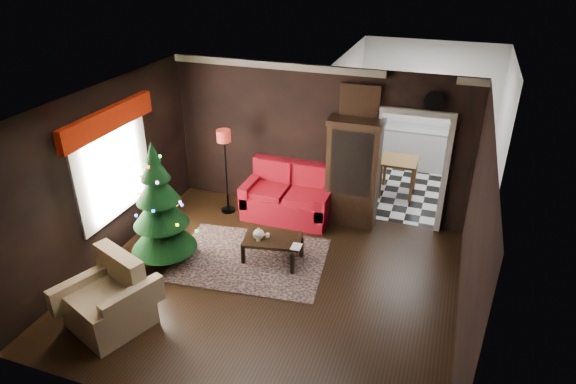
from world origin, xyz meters
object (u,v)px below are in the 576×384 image
(christmas_tree, at_px, (159,205))
(loveseat, at_px, (288,193))
(curio_cabinet, at_px, (353,175))
(kitchen_table, at_px, (398,177))
(floor_lamp, at_px, (226,172))
(coffee_table, at_px, (273,249))
(armchair, at_px, (108,297))
(teapot, at_px, (259,234))
(wall_clock, at_px, (434,101))

(christmas_tree, bearing_deg, loveseat, 55.57)
(loveseat, relative_size, curio_cabinet, 0.89)
(christmas_tree, distance_m, kitchen_table, 4.92)
(floor_lamp, bearing_deg, christmas_tree, -97.05)
(curio_cabinet, height_order, christmas_tree, christmas_tree)
(coffee_table, distance_m, kitchen_table, 3.46)
(armchair, relative_size, teapot, 4.82)
(armchair, bearing_deg, floor_lamp, 109.02)
(curio_cabinet, bearing_deg, wall_clock, 8.53)
(loveseat, distance_m, wall_clock, 3.04)
(loveseat, bearing_deg, coffee_table, -80.67)
(curio_cabinet, distance_m, floor_lamp, 2.35)
(wall_clock, bearing_deg, loveseat, -170.34)
(floor_lamp, bearing_deg, armchair, -92.36)
(coffee_table, relative_size, teapot, 4.50)
(christmas_tree, distance_m, armchair, 1.65)
(loveseat, bearing_deg, teapot, -88.74)
(armchair, distance_m, teapot, 2.44)
(curio_cabinet, xyz_separation_m, christmas_tree, (-2.54, -2.25, 0.10))
(armchair, bearing_deg, coffee_table, 75.51)
(armchair, distance_m, kitchen_table, 6.07)
(floor_lamp, bearing_deg, curio_cabinet, 9.69)
(kitchen_table, bearing_deg, wall_clock, -66.25)
(floor_lamp, height_order, armchair, floor_lamp)
(curio_cabinet, relative_size, christmas_tree, 0.96)
(curio_cabinet, xyz_separation_m, wall_clock, (1.20, 0.18, 1.43))
(coffee_table, xyz_separation_m, teapot, (-0.20, -0.08, 0.30))
(christmas_tree, bearing_deg, curio_cabinet, 41.54)
(teapot, height_order, wall_clock, wall_clock)
(christmas_tree, bearing_deg, coffee_table, 20.08)
(floor_lamp, xyz_separation_m, armchair, (-0.14, -3.39, -0.37))
(loveseat, height_order, wall_clock, wall_clock)
(christmas_tree, height_order, wall_clock, wall_clock)
(loveseat, height_order, armchair, loveseat)
(loveseat, relative_size, christmas_tree, 0.86)
(loveseat, xyz_separation_m, floor_lamp, (-1.16, -0.18, 0.33))
(wall_clock, relative_size, kitchen_table, 0.43)
(curio_cabinet, distance_m, teapot, 2.11)
(curio_cabinet, bearing_deg, christmas_tree, -138.46)
(armchair, bearing_deg, kitchen_table, 80.63)
(curio_cabinet, distance_m, christmas_tree, 3.40)
(wall_clock, bearing_deg, kitchen_table, 113.75)
(coffee_table, bearing_deg, christmas_tree, -159.92)
(loveseat, bearing_deg, curio_cabinet, 10.83)
(coffee_table, xyz_separation_m, kitchen_table, (1.56, 3.09, 0.16))
(floor_lamp, xyz_separation_m, coffee_table, (1.40, -1.26, -0.61))
(armchair, distance_m, wall_clock, 5.73)
(christmas_tree, height_order, armchair, christmas_tree)
(christmas_tree, xyz_separation_m, armchair, (0.09, -1.53, -0.59))
(kitchen_table, bearing_deg, floor_lamp, -148.38)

